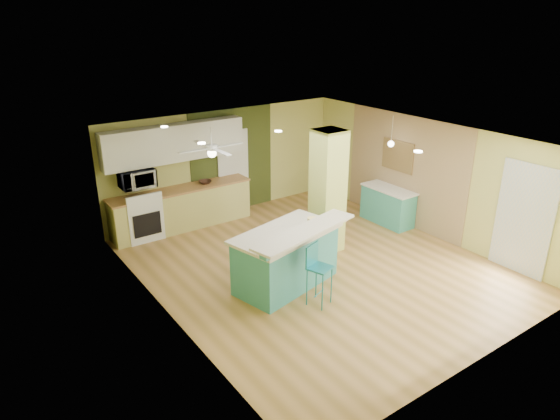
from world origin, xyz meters
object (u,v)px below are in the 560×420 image
object	(u,v)px
side_counter	(388,205)
peninsula	(287,257)
fruit_bowl	(205,182)
bar_stool	(316,265)
canister	(312,222)

from	to	relation	value
side_counter	peninsula	bearing A→B (deg)	-164.91
peninsula	fruit_bowl	bearing A→B (deg)	73.72
peninsula	side_counter	world-z (taller)	peninsula
peninsula	bar_stool	size ratio (longest dim) A/B	2.16
side_counter	canister	world-z (taller)	canister
peninsula	bar_stool	distance (m)	0.79
peninsula	fruit_bowl	size ratio (longest dim) A/B	8.22
peninsula	side_counter	distance (m)	3.71
peninsula	side_counter	xyz separation A→B (m)	(3.58, 0.97, -0.13)
peninsula	bar_stool	world-z (taller)	peninsula
fruit_bowl	canister	world-z (taller)	canister
side_counter	canister	size ratio (longest dim) A/B	7.64
peninsula	bar_stool	bearing A→B (deg)	-100.16
side_counter	fruit_bowl	bearing A→B (deg)	144.06
fruit_bowl	canister	size ratio (longest dim) A/B	1.65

